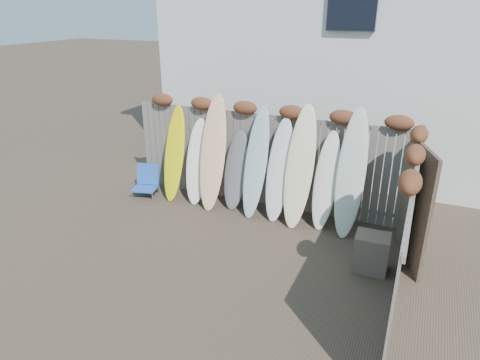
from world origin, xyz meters
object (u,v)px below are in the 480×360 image
at_px(wooden_crate, 371,253).
at_px(surfboard_0, 174,154).
at_px(beach_chair, 147,181).
at_px(lattice_panel, 415,206).

relative_size(wooden_crate, surfboard_0, 0.30).
distance_m(beach_chair, surfboard_0, 0.99).
bearing_deg(surfboard_0, beach_chair, -169.26).
bearing_deg(lattice_panel, wooden_crate, -153.04).
relative_size(wooden_crate, lattice_panel, 0.31).
bearing_deg(surfboard_0, lattice_panel, -10.87).
xyz_separation_m(wooden_crate, surfboard_0, (-4.45, 1.22, 0.71)).
bearing_deg(beach_chair, wooden_crate, -11.51).
xyz_separation_m(lattice_panel, surfboard_0, (-4.99, 0.66, 0.00)).
bearing_deg(beach_chair, surfboard_0, 14.10).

